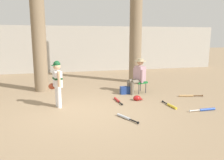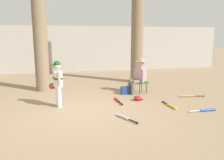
# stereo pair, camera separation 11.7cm
# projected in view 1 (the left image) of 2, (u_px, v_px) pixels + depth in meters

# --- Properties ---
(ground_plane) EXTENTS (60.00, 60.00, 0.00)m
(ground_plane) POSITION_uv_depth(u_px,v_px,m) (86.00, 112.00, 5.90)
(ground_plane) COLOR #937A5B
(concrete_back_wall) EXTENTS (18.00, 0.36, 2.54)m
(concrete_back_wall) POSITION_uv_depth(u_px,v_px,m) (69.00, 49.00, 12.50)
(concrete_back_wall) COLOR #ADA89E
(concrete_back_wall) RESTS_ON ground
(tree_near_player) EXTENTS (0.80, 0.80, 4.81)m
(tree_near_player) POSITION_uv_depth(u_px,v_px,m) (39.00, 35.00, 7.85)
(tree_near_player) COLOR #7F6B51
(tree_near_player) RESTS_ON ground
(tree_behind_spectator) EXTENTS (0.73, 0.73, 5.85)m
(tree_behind_spectator) POSITION_uv_depth(u_px,v_px,m) (136.00, 22.00, 9.35)
(tree_behind_spectator) COLOR #7F6B51
(tree_behind_spectator) RESTS_ON ground
(young_ballplayer) EXTENTS (0.41, 0.57, 1.31)m
(young_ballplayer) POSITION_uv_depth(u_px,v_px,m) (57.00, 81.00, 6.19)
(young_ballplayer) COLOR white
(young_ballplayer) RESTS_ON ground
(folding_stool) EXTENTS (0.50, 0.50, 0.41)m
(folding_stool) POSITION_uv_depth(u_px,v_px,m) (140.00, 83.00, 7.86)
(folding_stool) COLOR #196B2D
(folding_stool) RESTS_ON ground
(seated_spectator) EXTENTS (0.68, 0.53, 1.20)m
(seated_spectator) POSITION_uv_depth(u_px,v_px,m) (138.00, 75.00, 7.76)
(seated_spectator) COLOR #6B6051
(seated_spectator) RESTS_ON ground
(handbag_beside_stool) EXTENTS (0.34, 0.18, 0.26)m
(handbag_beside_stool) POSITION_uv_depth(u_px,v_px,m) (125.00, 90.00, 7.72)
(handbag_beside_stool) COLOR navy
(handbag_beside_stool) RESTS_ON ground
(bat_wood_tan) EXTENTS (0.79, 0.23, 0.07)m
(bat_wood_tan) POSITION_uv_depth(u_px,v_px,m) (188.00, 96.00, 7.39)
(bat_wood_tan) COLOR tan
(bat_wood_tan) RESTS_ON ground
(bat_red_barrel) EXTENTS (0.09, 0.73, 0.07)m
(bat_red_barrel) POSITION_uv_depth(u_px,v_px,m) (117.00, 100.00, 6.85)
(bat_red_barrel) COLOR red
(bat_red_barrel) RESTS_ON ground
(bat_aluminum_silver) EXTENTS (0.36, 0.68, 0.07)m
(bat_aluminum_silver) POSITION_uv_depth(u_px,v_px,m) (125.00, 117.00, 5.40)
(bat_aluminum_silver) COLOR #B7BCC6
(bat_aluminum_silver) RESTS_ON ground
(bat_yellow_trainer) EXTENTS (0.12, 0.72, 0.07)m
(bat_yellow_trainer) POSITION_uv_depth(u_px,v_px,m) (171.00, 106.00, 6.32)
(bat_yellow_trainer) COLOR yellow
(bat_yellow_trainer) RESTS_ON ground
(bat_blue_youth) EXTENTS (0.77, 0.07, 0.07)m
(bat_blue_youth) POSITION_uv_depth(u_px,v_px,m) (205.00, 110.00, 5.98)
(bat_blue_youth) COLOR #2347AD
(bat_blue_youth) RESTS_ON ground
(batting_helmet_red) EXTENTS (0.28, 0.22, 0.16)m
(batting_helmet_red) POSITION_uv_depth(u_px,v_px,m) (137.00, 98.00, 6.95)
(batting_helmet_red) COLOR #A81919
(batting_helmet_red) RESTS_ON ground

